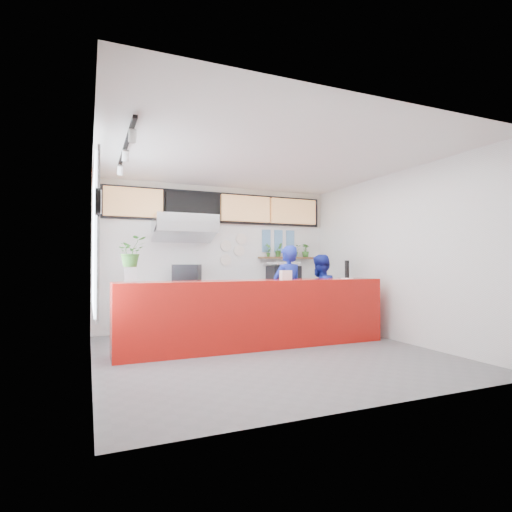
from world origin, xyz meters
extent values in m
plane|color=slate|center=(0.00, 0.00, 0.00)|extent=(5.00, 5.00, 0.00)
plane|color=silver|center=(0.00, 0.00, 3.00)|extent=(5.00, 5.00, 0.00)
plane|color=white|center=(0.00, 2.50, 1.50)|extent=(5.00, 0.00, 5.00)
plane|color=white|center=(-2.50, 0.00, 1.50)|extent=(0.00, 5.00, 5.00)
plane|color=white|center=(2.50, 0.00, 1.50)|extent=(0.00, 5.00, 5.00)
cube|color=#BA140D|center=(0.00, 0.40, 0.55)|extent=(4.50, 0.60, 1.10)
cube|color=beige|center=(0.00, 2.49, 2.60)|extent=(5.00, 0.02, 0.80)
cube|color=#B2B5BA|center=(-0.80, 2.20, 0.45)|extent=(1.80, 0.60, 0.90)
cube|color=black|center=(-0.74, 2.20, 1.13)|extent=(0.66, 0.66, 0.45)
cube|color=#B2B5BA|center=(-0.80, 2.15, 2.15)|extent=(1.20, 0.70, 0.35)
cube|color=#B2B5BA|center=(-0.80, 2.15, 1.95)|extent=(1.20, 0.69, 0.31)
cube|color=#B2B5BA|center=(1.50, 2.20, 0.45)|extent=(1.80, 0.60, 0.90)
cube|color=black|center=(1.39, 2.20, 1.11)|extent=(0.65, 0.47, 0.42)
cube|color=silver|center=(1.39, 2.20, 1.38)|extent=(0.68, 0.52, 0.06)
cube|color=brown|center=(1.60, 2.40, 1.50)|extent=(1.40, 0.18, 0.04)
cube|color=tan|center=(-1.75, 2.38, 2.55)|extent=(1.10, 0.10, 0.55)
cube|color=black|center=(-0.59, 2.38, 2.55)|extent=(1.10, 0.10, 0.55)
cube|color=tan|center=(0.57, 2.38, 2.55)|extent=(1.10, 0.10, 0.55)
cube|color=tan|center=(1.73, 2.38, 2.55)|extent=(1.10, 0.10, 0.55)
cube|color=black|center=(0.00, 2.46, 2.55)|extent=(4.80, 0.04, 0.65)
cube|color=silver|center=(-2.47, 0.30, 1.70)|extent=(0.04, 2.20, 1.90)
cube|color=#B2B5BA|center=(-2.45, 0.30, 1.70)|extent=(0.03, 2.30, 2.00)
cylinder|color=black|center=(-2.46, -0.90, 2.05)|extent=(0.05, 0.30, 0.30)
cylinder|color=white|center=(-2.43, -0.90, 2.05)|extent=(0.02, 0.26, 0.26)
cube|color=black|center=(-2.10, 0.00, 2.94)|extent=(0.05, 2.40, 0.04)
cylinder|color=silver|center=(0.15, 2.47, 1.75)|extent=(0.24, 0.03, 0.24)
cylinder|color=silver|center=(0.45, 2.47, 1.65)|extent=(0.24, 0.03, 0.24)
cylinder|color=silver|center=(0.15, 2.47, 1.45)|extent=(0.24, 0.03, 0.24)
cylinder|color=silver|center=(0.50, 2.47, 1.90)|extent=(0.24, 0.03, 0.24)
cube|color=#598CBF|center=(1.10, 2.48, 2.00)|extent=(0.20, 0.02, 0.25)
cube|color=#598CBF|center=(1.40, 2.48, 2.00)|extent=(0.20, 0.02, 0.25)
cube|color=#598CBF|center=(1.70, 2.48, 2.00)|extent=(0.20, 0.02, 0.25)
cube|color=#598CBF|center=(1.10, 2.48, 1.75)|extent=(0.20, 0.02, 0.25)
cube|color=#598CBF|center=(1.40, 2.48, 1.75)|extent=(0.20, 0.02, 0.25)
cube|color=#598CBF|center=(1.70, 2.48, 1.75)|extent=(0.20, 0.02, 0.25)
imported|color=#162598|center=(0.83, 0.93, 0.85)|extent=(0.69, 0.53, 1.70)
imported|color=#162598|center=(1.49, 0.89, 0.77)|extent=(0.93, 0.86, 1.54)
imported|color=#346E26|center=(1.11, 2.40, 1.67)|extent=(0.19, 0.16, 0.30)
imported|color=#346E26|center=(1.37, 2.40, 1.67)|extent=(0.18, 0.15, 0.31)
imported|color=#346E26|center=(1.78, 2.40, 1.65)|extent=(0.25, 0.22, 0.27)
imported|color=#346E26|center=(2.05, 2.40, 1.67)|extent=(0.17, 0.15, 0.30)
cylinder|color=white|center=(-1.99, 0.35, 1.21)|extent=(0.21, 0.21, 0.22)
imported|color=#346E26|center=(-1.99, 0.35, 1.54)|extent=(0.49, 0.46, 0.44)
cube|color=white|center=(0.50, 0.38, 1.18)|extent=(0.18, 0.11, 0.16)
cylinder|color=white|center=(1.70, 0.32, 1.11)|extent=(0.26, 0.26, 0.02)
cylinder|color=black|center=(1.70, 0.32, 1.27)|extent=(0.08, 0.08, 0.31)
camera|label=1|loc=(-2.56, -5.59, 1.37)|focal=28.00mm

